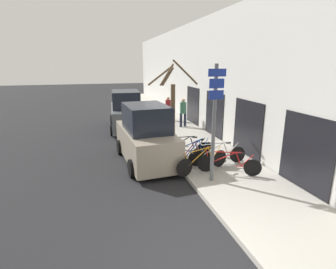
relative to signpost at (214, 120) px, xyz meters
The scene contains 15 objects.
ground_plane 8.34m from the signpost, 102.16° to the left, with size 80.00×80.00×0.00m, color black.
sidewalk_curb 10.91m from the signpost, 85.12° to the left, with size 3.20×32.00×0.15m.
building_facade 10.93m from the signpost, 75.87° to the left, with size 0.23×32.00×6.50m.
signpost is the anchor object (origin of this frame).
bicycle_0 1.93m from the signpost, 23.13° to the left, with size 2.00×1.12×0.85m.
bicycle_1 1.87m from the signpost, 89.16° to the left, with size 2.23×0.80×0.91m.
bicycle_2 2.31m from the signpost, 57.34° to the left, with size 2.37×0.44×0.89m.
bicycle_3 2.25m from the signpost, 90.74° to the left, with size 2.09×1.37×0.98m.
bicycle_4 2.47m from the signpost, 91.58° to the left, with size 1.79×1.22×0.84m.
bicycle_5 2.78m from the signpost, 95.96° to the left, with size 2.35×0.71×0.99m.
parked_car_0 3.38m from the signpost, 123.04° to the left, with size 2.17×4.34×2.42m.
parked_car_1 8.85m from the signpost, 102.11° to the left, with size 2.19×4.71×2.40m.
pedestrian_near 9.88m from the signpost, 83.10° to the left, with size 0.43×0.36×1.64m.
pedestrian_far 7.89m from the signpost, 78.44° to the left, with size 0.45×0.39×1.77m.
street_tree 3.72m from the signpost, 94.53° to the left, with size 2.23×0.56×4.01m.
Camera 1 is at (-1.92, -4.13, 3.99)m, focal length 28.00 mm.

